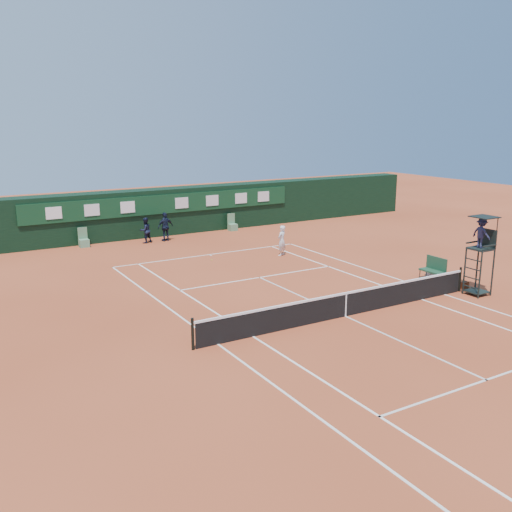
{
  "coord_description": "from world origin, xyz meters",
  "views": [
    {
      "loc": [
        -13.53,
        -16.1,
        7.39
      ],
      "look_at": [
        -0.44,
        6.0,
        1.2
      ],
      "focal_mm": 40.0,
      "sensor_mm": 36.0,
      "label": 1
    }
  ],
  "objects": [
    {
      "name": "ball_kid_right",
      "position": [
        -0.68,
        16.6,
        0.9
      ],
      "size": [
        1.11,
        0.61,
        1.79
      ],
      "primitive_type": "imported",
      "rotation": [
        0.0,
        0.0,
        3.31
      ],
      "color": "black",
      "rests_on": "ground"
    },
    {
      "name": "player_bench",
      "position": [
        6.84,
        1.87,
        0.6
      ],
      "size": [
        0.56,
        1.2,
        1.1
      ],
      "color": "#1B432B",
      "rests_on": "ground"
    },
    {
      "name": "umpire_chair",
      "position": [
        6.66,
        -0.71,
        2.46
      ],
      "size": [
        0.96,
        0.95,
        3.42
      ],
      "color": "black",
      "rests_on": "ground"
    },
    {
      "name": "cooler",
      "position": [
        7.38,
        2.33,
        0.33
      ],
      "size": [
        0.57,
        0.57,
        0.65
      ],
      "color": "silver",
      "rests_on": "ground"
    },
    {
      "name": "tennis_ball",
      "position": [
        -0.47,
        10.62,
        0.03
      ],
      "size": [
        0.06,
        0.06,
        0.06
      ],
      "primitive_type": "sphere",
      "color": "#B8D631",
      "rests_on": "ground"
    },
    {
      "name": "tennis_net",
      "position": [
        0.0,
        0.0,
        0.51
      ],
      "size": [
        12.9,
        0.1,
        1.1
      ],
      "color": "black",
      "rests_on": "ground"
    },
    {
      "name": "linesman_chair_right",
      "position": [
        4.5,
        17.48,
        0.32
      ],
      "size": [
        0.55,
        0.5,
        1.15
      ],
      "color": "#5B8C64",
      "rests_on": "ground"
    },
    {
      "name": "back_wall",
      "position": [
        0.0,
        18.74,
        1.51
      ],
      "size": [
        40.0,
        1.65,
        3.0
      ],
      "color": "black",
      "rests_on": "ground"
    },
    {
      "name": "linesman_chair_left",
      "position": [
        -5.5,
        17.48,
        0.32
      ],
      "size": [
        0.55,
        0.5,
        1.15
      ],
      "color": "#5D8E69",
      "rests_on": "ground"
    },
    {
      "name": "tennis_bag",
      "position": [
        6.95,
        0.5,
        0.16
      ],
      "size": [
        0.38,
        0.85,
        0.32
      ],
      "primitive_type": "cube",
      "rotation": [
        0.0,
        0.0,
        0.02
      ],
      "color": "black",
      "rests_on": "ground"
    },
    {
      "name": "ground",
      "position": [
        0.0,
        0.0,
        0.0
      ],
      "size": [
        90.0,
        90.0,
        0.0
      ],
      "primitive_type": "plane",
      "color": "#B64D2B",
      "rests_on": "ground"
    },
    {
      "name": "court_lines",
      "position": [
        0.0,
        0.0,
        0.01
      ],
      "size": [
        11.05,
        23.85,
        0.01
      ],
      "color": "silver",
      "rests_on": "ground"
    },
    {
      "name": "ball_kid_left",
      "position": [
        -1.96,
        16.68,
        0.78
      ],
      "size": [
        0.89,
        0.77,
        1.56
      ],
      "primitive_type": "imported",
      "rotation": [
        0.0,
        0.0,
        3.41
      ],
      "color": "black",
      "rests_on": "ground"
    },
    {
      "name": "player",
      "position": [
        3.39,
        9.68,
        0.84
      ],
      "size": [
        0.73,
        0.65,
        1.69
      ],
      "primitive_type": "imported",
      "rotation": [
        0.0,
        0.0,
        3.63
      ],
      "color": "white",
      "rests_on": "ground"
    }
  ]
}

